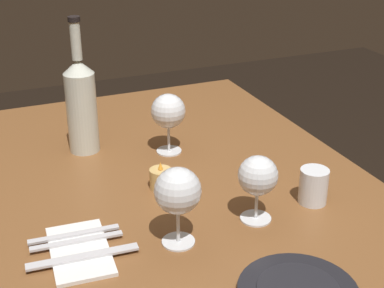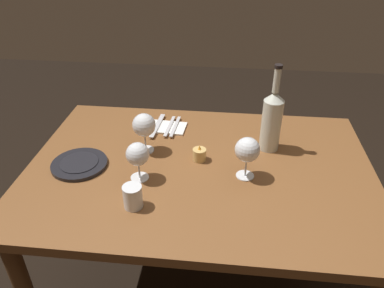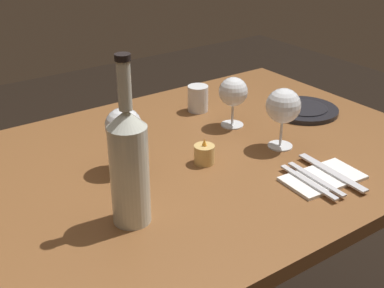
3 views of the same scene
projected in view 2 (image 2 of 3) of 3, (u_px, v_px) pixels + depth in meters
name	position (u px, v px, depth m)	size (l,w,h in m)	color
dining_table	(199.00, 185.00, 1.46)	(1.30, 0.90, 0.74)	brown
wine_glass_left	(247.00, 150.00, 1.31)	(0.09, 0.09, 0.16)	white
wine_glass_right	(138.00, 155.00, 1.30)	(0.08, 0.08, 0.15)	white
wine_glass_centre	(144.00, 126.00, 1.45)	(0.09, 0.09, 0.16)	white
wine_bottle	(272.00, 119.00, 1.46)	(0.08, 0.08, 0.35)	silver
water_tumbler	(133.00, 198.00, 1.21)	(0.06, 0.06, 0.08)	white
votive_candle	(199.00, 155.00, 1.44)	(0.05, 0.05, 0.07)	#DBB266
dinner_plate	(79.00, 164.00, 1.42)	(0.21, 0.21, 0.02)	black
folded_napkin	(164.00, 127.00, 1.66)	(0.20, 0.12, 0.01)	white
fork_inner	(170.00, 126.00, 1.65)	(0.03, 0.18, 0.00)	silver
fork_outer	(175.00, 126.00, 1.65)	(0.03, 0.18, 0.00)	silver
table_knife	(157.00, 126.00, 1.66)	(0.03, 0.21, 0.00)	silver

